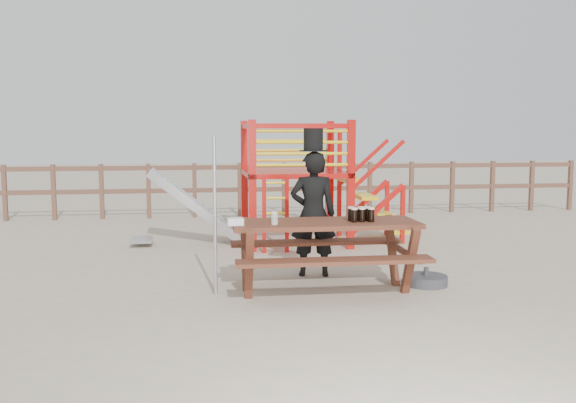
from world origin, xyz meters
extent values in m
plane|color=#BAA790|center=(0.00, 0.00, 0.00)|extent=(60.00, 60.00, 0.00)
cube|color=brown|center=(0.00, 7.00, 1.10)|extent=(15.00, 0.06, 0.10)
cube|color=brown|center=(0.00, 7.00, 0.60)|extent=(15.00, 0.06, 0.10)
cube|color=brown|center=(-5.50, 7.00, 0.60)|extent=(0.09, 0.09, 1.20)
cube|color=brown|center=(-4.50, 7.00, 0.60)|extent=(0.09, 0.09, 1.20)
cube|color=brown|center=(-3.50, 7.00, 0.60)|extent=(0.09, 0.09, 1.20)
cube|color=brown|center=(-2.50, 7.00, 0.60)|extent=(0.09, 0.09, 1.20)
cube|color=brown|center=(-1.50, 7.00, 0.60)|extent=(0.09, 0.09, 1.20)
cube|color=brown|center=(-0.50, 7.00, 0.60)|extent=(0.09, 0.09, 1.20)
cube|color=brown|center=(0.50, 7.00, 0.60)|extent=(0.09, 0.09, 1.20)
cube|color=brown|center=(1.50, 7.00, 0.60)|extent=(0.09, 0.09, 1.20)
cube|color=brown|center=(2.50, 7.00, 0.60)|extent=(0.09, 0.09, 1.20)
cube|color=brown|center=(3.50, 7.00, 0.60)|extent=(0.09, 0.09, 1.20)
cube|color=brown|center=(4.50, 7.00, 0.60)|extent=(0.09, 0.09, 1.20)
cube|color=brown|center=(5.50, 7.00, 0.60)|extent=(0.09, 0.09, 1.20)
cube|color=brown|center=(6.50, 7.00, 0.60)|extent=(0.09, 0.09, 1.20)
cube|color=brown|center=(7.50, 7.00, 0.60)|extent=(0.09, 0.09, 1.20)
cube|color=red|center=(-0.60, 2.80, 1.05)|extent=(0.12, 0.12, 2.10)
cube|color=red|center=(1.00, 2.80, 1.05)|extent=(0.12, 0.12, 2.10)
cube|color=red|center=(-0.60, 4.40, 1.05)|extent=(0.12, 0.12, 2.10)
cube|color=red|center=(1.00, 4.40, 1.05)|extent=(0.12, 0.12, 2.10)
cube|color=red|center=(0.20, 3.60, 1.20)|extent=(1.72, 1.72, 0.08)
cube|color=red|center=(0.20, 2.80, 2.00)|extent=(1.60, 0.08, 0.08)
cube|color=red|center=(0.20, 4.40, 2.00)|extent=(1.60, 0.08, 0.08)
cube|color=red|center=(-0.60, 3.60, 2.00)|extent=(0.08, 1.60, 0.08)
cube|color=red|center=(1.00, 3.60, 2.00)|extent=(0.08, 1.60, 0.08)
cylinder|color=yellow|center=(0.20, 2.80, 1.38)|extent=(1.50, 0.05, 0.05)
cylinder|color=yellow|center=(0.20, 4.40, 1.38)|extent=(1.50, 0.05, 0.05)
cylinder|color=yellow|center=(0.20, 2.80, 1.56)|extent=(1.50, 0.05, 0.05)
cylinder|color=yellow|center=(0.20, 4.40, 1.56)|extent=(1.50, 0.05, 0.05)
cylinder|color=yellow|center=(0.20, 2.80, 1.74)|extent=(1.50, 0.05, 0.05)
cylinder|color=yellow|center=(0.20, 4.40, 1.74)|extent=(1.50, 0.05, 0.05)
cylinder|color=yellow|center=(0.20, 2.80, 1.92)|extent=(1.50, 0.05, 0.05)
cylinder|color=yellow|center=(0.20, 4.40, 1.92)|extent=(1.50, 0.05, 0.05)
cube|color=red|center=(-0.43, 2.65, 0.60)|extent=(0.06, 0.06, 1.20)
cube|color=red|center=(-0.07, 2.65, 0.60)|extent=(0.06, 0.06, 1.20)
cylinder|color=yellow|center=(-0.25, 2.65, 0.15)|extent=(0.36, 0.04, 0.04)
cylinder|color=yellow|center=(-0.25, 2.65, 0.39)|extent=(0.36, 0.04, 0.04)
cylinder|color=yellow|center=(-0.25, 2.65, 0.63)|extent=(0.36, 0.04, 0.04)
cylinder|color=yellow|center=(-0.25, 2.65, 0.87)|extent=(0.36, 0.04, 0.04)
cylinder|color=yellow|center=(-0.25, 2.65, 1.11)|extent=(0.36, 0.04, 0.04)
cube|color=yellow|center=(1.15, 3.60, 1.08)|extent=(0.30, 0.90, 0.06)
cube|color=yellow|center=(1.43, 3.60, 0.78)|extent=(0.30, 0.90, 0.06)
cube|color=yellow|center=(1.71, 3.60, 0.48)|extent=(0.30, 0.90, 0.06)
cube|color=yellow|center=(1.99, 3.60, 0.18)|extent=(0.30, 0.90, 0.06)
cube|color=red|center=(1.55, 3.15, 0.60)|extent=(0.95, 0.08, 0.86)
cube|color=red|center=(1.55, 4.05, 0.60)|extent=(0.95, 0.08, 0.86)
cube|color=silver|center=(-1.50, 3.60, 0.62)|extent=(1.53, 0.55, 1.21)
cube|color=silver|center=(-1.50, 3.33, 0.66)|extent=(1.58, 0.04, 1.28)
cube|color=silver|center=(-1.50, 3.87, 0.66)|extent=(1.58, 0.04, 1.28)
cube|color=silver|center=(-2.40, 3.60, 0.10)|extent=(0.35, 0.55, 0.05)
cube|color=brown|center=(0.03, 0.13, 0.83)|extent=(2.22, 0.86, 0.06)
cube|color=brown|center=(0.02, -0.47, 0.50)|extent=(2.21, 0.34, 0.04)
cube|color=brown|center=(0.04, 0.74, 0.50)|extent=(2.21, 0.34, 0.04)
cube|color=brown|center=(-0.91, 0.15, 0.40)|extent=(0.11, 1.32, 0.79)
cube|color=brown|center=(0.96, 0.12, 0.40)|extent=(0.11, 1.32, 0.79)
imported|color=black|center=(0.04, 0.99, 0.83)|extent=(0.65, 0.47, 1.66)
cube|color=#0D8F0E|center=(0.06, 1.13, 1.03)|extent=(0.07, 0.03, 0.39)
cylinder|color=black|center=(0.04, 0.99, 1.67)|extent=(0.38, 0.38, 0.01)
cylinder|color=black|center=(0.04, 0.99, 1.82)|extent=(0.26, 0.26, 0.29)
cube|color=white|center=(0.05, 1.12, 1.92)|extent=(0.13, 0.02, 0.03)
cylinder|color=#B2B2B7|center=(-1.28, 0.17, 0.94)|extent=(0.04, 0.04, 1.88)
cylinder|color=#38383D|center=(1.35, 0.26, 0.06)|extent=(0.54, 0.54, 0.12)
cylinder|color=#38383D|center=(1.35, 0.26, 0.18)|extent=(0.06, 0.06, 0.10)
cube|color=white|center=(-1.05, -0.01, 0.89)|extent=(0.19, 0.15, 0.08)
cylinder|color=black|center=(0.35, 0.01, 0.93)|extent=(0.08, 0.08, 0.15)
cylinder|color=beige|center=(0.35, 0.01, 1.02)|extent=(0.08, 0.08, 0.02)
cylinder|color=black|center=(0.45, 0.03, 0.93)|extent=(0.08, 0.08, 0.15)
cylinder|color=beige|center=(0.45, 0.03, 1.02)|extent=(0.08, 0.08, 0.02)
cylinder|color=black|center=(0.56, 0.02, 0.93)|extent=(0.08, 0.08, 0.15)
cylinder|color=beige|center=(0.56, 0.02, 1.02)|extent=(0.08, 0.08, 0.02)
cylinder|color=black|center=(0.34, 0.13, 0.93)|extent=(0.08, 0.08, 0.15)
cylinder|color=beige|center=(0.34, 0.13, 1.02)|extent=(0.08, 0.08, 0.02)
cylinder|color=black|center=(0.45, 0.12, 0.93)|extent=(0.08, 0.08, 0.15)
cylinder|color=beige|center=(0.45, 0.12, 1.02)|extent=(0.08, 0.08, 0.02)
cylinder|color=black|center=(0.54, 0.12, 0.93)|extent=(0.08, 0.08, 0.15)
cylinder|color=beige|center=(0.54, 0.12, 1.02)|extent=(0.08, 0.08, 0.02)
cylinder|color=silver|center=(-0.61, -0.03, 0.93)|extent=(0.08, 0.08, 0.15)
cylinder|color=beige|center=(-0.61, -0.03, 0.86)|extent=(0.07, 0.07, 0.02)
cylinder|color=silver|center=(-0.59, 0.06, 0.93)|extent=(0.08, 0.08, 0.15)
cylinder|color=beige|center=(-0.59, 0.06, 0.86)|extent=(0.07, 0.07, 0.02)
camera|label=1|loc=(-1.52, -7.28, 1.95)|focal=40.00mm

